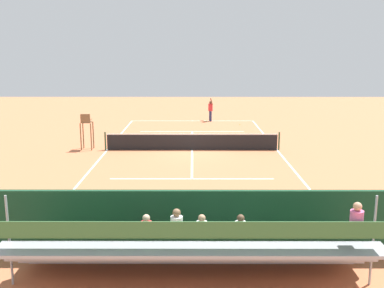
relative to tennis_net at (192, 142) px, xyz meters
The scene contains 11 objects.
ground_plane 0.50m from the tennis_net, ahead, with size 60.00×60.00×0.00m, color #CC7047.
court_line_markings 0.50m from the tennis_net, 90.00° to the right, with size 10.10×22.20×0.01m.
tennis_net is the anchor object (origin of this frame).
backdrop_wall 14.01m from the tennis_net, 90.00° to the left, with size 18.00×0.16×2.00m, color #194228.
bleacher_stand 15.33m from the tennis_net, 90.25° to the left, with size 9.06×2.40×2.48m.
umpire_chair 6.25m from the tennis_net, ahead, with size 0.67×0.67×2.14m.
courtside_bench 13.44m from the tennis_net, 98.98° to the left, with size 1.80×0.40×0.93m.
equipment_bag 13.41m from the tennis_net, 92.21° to the left, with size 0.90×0.36×0.36m, color #B22D2D.
tennis_player 10.94m from the tennis_net, 97.80° to the right, with size 0.46×0.56×1.93m.
tennis_racket 10.97m from the tennis_net, 95.45° to the right, with size 0.58×0.35×0.03m.
tennis_ball_near 9.64m from the tennis_net, 112.65° to the right, with size 0.07×0.07×0.07m, color #CCDB33.
Camera 1 is at (-0.05, 25.91, 5.82)m, focal length 42.20 mm.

